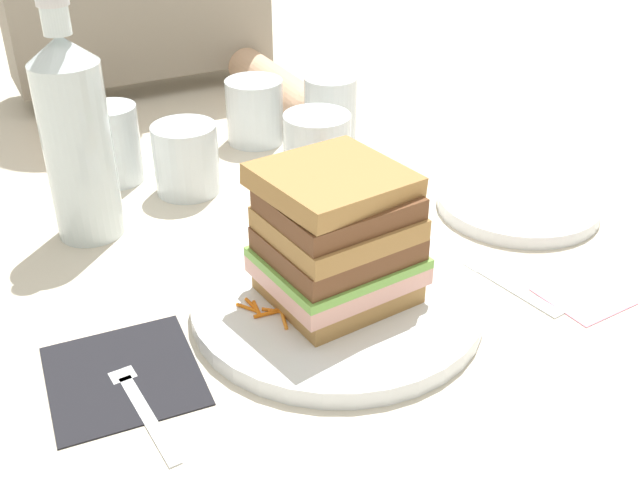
{
  "coord_description": "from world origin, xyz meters",
  "views": [
    {
      "loc": [
        -0.29,
        -0.5,
        0.41
      ],
      "look_at": [
        -0.01,
        0.03,
        0.06
      ],
      "focal_mm": 42.54,
      "sensor_mm": 36.0,
      "label": 1
    }
  ],
  "objects_px": {
    "sandwich": "(335,236)",
    "fork": "(133,390)",
    "main_plate": "(335,300)",
    "empty_tumbler_2": "(114,144)",
    "knife": "(484,270)",
    "empty_tumbler_1": "(186,159)",
    "napkin_dark": "(124,377)",
    "side_plate": "(518,203)",
    "empty_tumbler_0": "(255,111)",
    "napkin_pink": "(583,296)",
    "water_bottle": "(76,137)",
    "juice_glass": "(317,161)",
    "empty_tumbler_3": "(330,113)"
  },
  "relations": [
    {
      "from": "juice_glass",
      "to": "side_plate",
      "type": "xyz_separation_m",
      "value": [
        0.18,
        -0.14,
        -0.03
      ]
    },
    {
      "from": "knife",
      "to": "empty_tumbler_2",
      "type": "bearing_deg",
      "value": 125.58
    },
    {
      "from": "knife",
      "to": "empty_tumbler_2",
      "type": "relative_size",
      "value": 2.11
    },
    {
      "from": "empty_tumbler_3",
      "to": "side_plate",
      "type": "xyz_separation_m",
      "value": [
        0.11,
        -0.25,
        -0.04
      ]
    },
    {
      "from": "sandwich",
      "to": "side_plate",
      "type": "bearing_deg",
      "value": 14.31
    },
    {
      "from": "knife",
      "to": "side_plate",
      "type": "xyz_separation_m",
      "value": [
        0.12,
        0.09,
        0.01
      ]
    },
    {
      "from": "empty_tumbler_0",
      "to": "sandwich",
      "type": "bearing_deg",
      "value": -103.15
    },
    {
      "from": "water_bottle",
      "to": "empty_tumbler_1",
      "type": "xyz_separation_m",
      "value": [
        0.13,
        0.05,
        -0.07
      ]
    },
    {
      "from": "napkin_dark",
      "to": "side_plate",
      "type": "distance_m",
      "value": 0.48
    },
    {
      "from": "main_plate",
      "to": "water_bottle",
      "type": "relative_size",
      "value": 1.05
    },
    {
      "from": "sandwich",
      "to": "empty_tumbler_0",
      "type": "bearing_deg",
      "value": 76.85
    },
    {
      "from": "sandwich",
      "to": "empty_tumbler_1",
      "type": "relative_size",
      "value": 1.67
    },
    {
      "from": "water_bottle",
      "to": "empty_tumbler_1",
      "type": "bearing_deg",
      "value": 20.09
    },
    {
      "from": "empty_tumbler_3",
      "to": "empty_tumbler_2",
      "type": "bearing_deg",
      "value": 173.13
    },
    {
      "from": "main_plate",
      "to": "napkin_dark",
      "type": "distance_m",
      "value": 0.2
    },
    {
      "from": "side_plate",
      "to": "empty_tumbler_2",
      "type": "bearing_deg",
      "value": 143.12
    },
    {
      "from": "empty_tumbler_1",
      "to": "empty_tumbler_3",
      "type": "height_order",
      "value": "empty_tumbler_3"
    },
    {
      "from": "empty_tumbler_0",
      "to": "empty_tumbler_2",
      "type": "height_order",
      "value": "empty_tumbler_2"
    },
    {
      "from": "water_bottle",
      "to": "empty_tumbler_0",
      "type": "bearing_deg",
      "value": 29.72
    },
    {
      "from": "juice_glass",
      "to": "empty_tumbler_3",
      "type": "height_order",
      "value": "juice_glass"
    },
    {
      "from": "knife",
      "to": "side_plate",
      "type": "distance_m",
      "value": 0.14
    },
    {
      "from": "sandwich",
      "to": "fork",
      "type": "xyz_separation_m",
      "value": [
        -0.2,
        -0.03,
        -0.07
      ]
    },
    {
      "from": "empty_tumbler_2",
      "to": "empty_tumbler_3",
      "type": "xyz_separation_m",
      "value": [
        0.28,
        -0.03,
        0.0
      ]
    },
    {
      "from": "empty_tumbler_2",
      "to": "napkin_pink",
      "type": "distance_m",
      "value": 0.56
    },
    {
      "from": "sandwich",
      "to": "fork",
      "type": "bearing_deg",
      "value": -171.5
    },
    {
      "from": "empty_tumbler_3",
      "to": "napkin_pink",
      "type": "bearing_deg",
      "value": -83.9
    },
    {
      "from": "empty_tumbler_1",
      "to": "water_bottle",
      "type": "bearing_deg",
      "value": -159.91
    },
    {
      "from": "juice_glass",
      "to": "empty_tumbler_2",
      "type": "bearing_deg",
      "value": 143.68
    },
    {
      "from": "main_plate",
      "to": "napkin_dark",
      "type": "relative_size",
      "value": 2.12
    },
    {
      "from": "empty_tumbler_2",
      "to": "empty_tumbler_0",
      "type": "bearing_deg",
      "value": 9.31
    },
    {
      "from": "napkin_dark",
      "to": "fork",
      "type": "distance_m",
      "value": 0.02
    },
    {
      "from": "fork",
      "to": "empty_tumbler_2",
      "type": "xyz_separation_m",
      "value": [
        0.09,
        0.39,
        0.04
      ]
    },
    {
      "from": "fork",
      "to": "water_bottle",
      "type": "relative_size",
      "value": 0.65
    },
    {
      "from": "main_plate",
      "to": "napkin_pink",
      "type": "distance_m",
      "value": 0.24
    },
    {
      "from": "fork",
      "to": "side_plate",
      "type": "xyz_separation_m",
      "value": [
        0.48,
        0.1,
        0.0
      ]
    },
    {
      "from": "main_plate",
      "to": "empty_tumbler_2",
      "type": "xyz_separation_m",
      "value": [
        -0.11,
        0.36,
        0.04
      ]
    },
    {
      "from": "knife",
      "to": "empty_tumbler_1",
      "type": "height_order",
      "value": "empty_tumbler_1"
    },
    {
      "from": "empty_tumbler_0",
      "to": "side_plate",
      "type": "bearing_deg",
      "value": -59.91
    },
    {
      "from": "napkin_dark",
      "to": "empty_tumbler_1",
      "type": "xyz_separation_m",
      "value": [
        0.16,
        0.3,
        0.04
      ]
    },
    {
      "from": "sandwich",
      "to": "water_bottle",
      "type": "distance_m",
      "value": 0.3
    },
    {
      "from": "empty_tumbler_3",
      "to": "napkin_pink",
      "type": "xyz_separation_m",
      "value": [
        0.04,
        -0.42,
        -0.05
      ]
    },
    {
      "from": "empty_tumbler_1",
      "to": "empty_tumbler_2",
      "type": "distance_m",
      "value": 0.1
    },
    {
      "from": "sandwich",
      "to": "side_plate",
      "type": "relative_size",
      "value": 0.76
    },
    {
      "from": "empty_tumbler_0",
      "to": "napkin_pink",
      "type": "bearing_deg",
      "value": -75.64
    },
    {
      "from": "knife",
      "to": "juice_glass",
      "type": "relative_size",
      "value": 2.02
    },
    {
      "from": "empty_tumbler_3",
      "to": "napkin_pink",
      "type": "relative_size",
      "value": 1.38
    },
    {
      "from": "sandwich",
      "to": "fork",
      "type": "relative_size",
      "value": 0.83
    },
    {
      "from": "sandwich",
      "to": "napkin_pink",
      "type": "relative_size",
      "value": 1.97
    },
    {
      "from": "fork",
      "to": "empty_tumbler_2",
      "type": "distance_m",
      "value": 0.4
    },
    {
      "from": "main_plate",
      "to": "empty_tumbler_1",
      "type": "distance_m",
      "value": 0.3
    }
  ]
}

